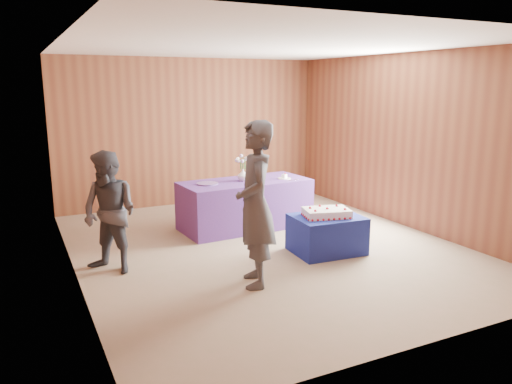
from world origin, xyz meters
TOP-DOWN VIEW (x-y plane):
  - ground at (0.00, 0.00)m, footprint 6.00×6.00m
  - room_shell at (0.00, 0.00)m, footprint 5.04×6.04m
  - cake_table at (0.64, -0.56)m, footprint 0.94×0.76m
  - serving_table at (0.16, 1.01)m, footprint 2.05×1.02m
  - sheet_cake at (0.62, -0.58)m, footprint 0.70×0.56m
  - vase at (0.13, 1.01)m, footprint 0.23×0.23m
  - flower_spray at (0.13, 1.01)m, footprint 0.25×0.25m
  - platter at (-0.46, 1.00)m, footprint 0.35×0.35m
  - plate at (0.80, 0.89)m, footprint 0.28×0.28m
  - cake_slice at (0.80, 0.89)m, footprint 0.09×0.09m
  - knife at (0.85, 0.72)m, footprint 0.26×0.09m
  - guest_left at (-0.70, -1.12)m, footprint 0.62×0.77m
  - guest_right at (-2.08, -0.03)m, footprint 0.88×0.90m

SIDE VIEW (x-z plane):
  - ground at x=0.00m, z-range 0.00..0.00m
  - cake_table at x=0.64m, z-range 0.00..0.50m
  - serving_table at x=0.16m, z-range 0.00..0.75m
  - sheet_cake at x=0.62m, z-range 0.48..0.62m
  - guest_right at x=-2.08m, z-range 0.00..1.47m
  - knife at x=0.85m, z-range 0.75..0.75m
  - plate at x=0.80m, z-range 0.75..0.76m
  - platter at x=-0.46m, z-range 0.75..0.77m
  - cake_slice at x=0.80m, z-range 0.75..0.84m
  - vase at x=0.13m, z-range 0.75..0.94m
  - guest_left at x=-0.70m, z-range 0.00..1.85m
  - flower_spray at x=0.13m, z-range 1.00..1.19m
  - room_shell at x=0.00m, z-range 0.44..3.16m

